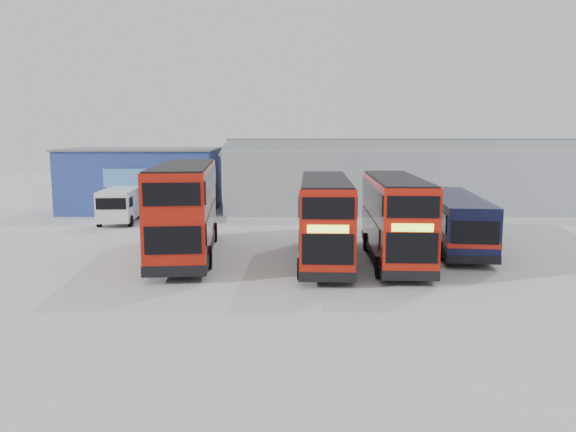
{
  "coord_description": "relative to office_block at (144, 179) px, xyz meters",
  "views": [
    {
      "loc": [
        -1.98,
        -28.39,
        6.39
      ],
      "look_at": [
        -2.01,
        0.44,
        2.1
      ],
      "focal_mm": 35.0,
      "sensor_mm": 36.0,
      "label": 1
    }
  ],
  "objects": [
    {
      "name": "single_decker_blue",
      "position": [
        21.31,
        -15.51,
        -1.13
      ],
      "size": [
        3.73,
        10.98,
        2.92
      ],
      "rotation": [
        0.0,
        0.0,
        3.02
      ],
      "color": "#0B1333",
      "rests_on": "ground"
    },
    {
      "name": "double_decker_left",
      "position": [
        6.67,
        -17.72,
        -0.19
      ],
      "size": [
        3.73,
        11.55,
        4.8
      ],
      "rotation": [
        0.0,
        0.0,
        3.23
      ],
      "color": "#A21509",
      "rests_on": "ground"
    },
    {
      "name": "ground_plane",
      "position": [
        14.0,
        -17.99,
        -2.58
      ],
      "size": [
        120.0,
        120.0,
        0.0
      ],
      "primitive_type": "plane",
      "color": "#A8A8A2",
      "rests_on": "ground"
    },
    {
      "name": "office_block",
      "position": [
        0.0,
        0.0,
        0.0
      ],
      "size": [
        12.3,
        8.32,
        5.12
      ],
      "color": "navy",
      "rests_on": "ground"
    },
    {
      "name": "double_decker_right",
      "position": [
        17.31,
        -18.84,
        -0.48
      ],
      "size": [
        2.88,
        10.09,
        4.22
      ],
      "rotation": [
        0.0,
        0.0,
        -0.04
      ],
      "color": "#A21509",
      "rests_on": "ground"
    },
    {
      "name": "panel_van",
      "position": [
        -0.02,
        -6.63,
        -1.23
      ],
      "size": [
        2.69,
        5.68,
        2.42
      ],
      "rotation": [
        0.0,
        0.0,
        0.07
      ],
      "color": "silver",
      "rests_on": "ground"
    },
    {
      "name": "double_decker_centre",
      "position": [
        13.81,
        -19.1,
        -0.49
      ],
      "size": [
        2.82,
        10.01,
        4.19
      ],
      "rotation": [
        0.0,
        0.0,
        -0.04
      ],
      "color": "#A21509",
      "rests_on": "ground"
    },
    {
      "name": "maintenance_shed",
      "position": [
        22.0,
        2.01,
        0.02
      ],
      "size": [
        30.5,
        12.0,
        5.89
      ],
      "color": "#9398A1",
      "rests_on": "ground"
    }
  ]
}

